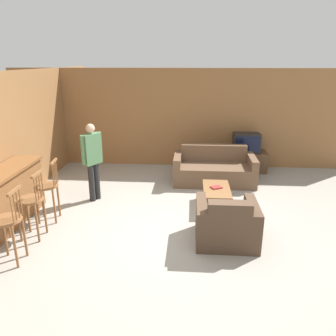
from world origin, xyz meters
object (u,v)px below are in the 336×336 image
Objects in this scene: tv at (246,143)px; person_by_window at (92,158)px; bar_chair_mid at (31,204)px; book_on_table at (216,187)px; bar_chair_near at (8,224)px; coffee_table at (217,191)px; couch_far at (214,170)px; armchair_near at (226,224)px; tv_unit at (245,161)px; bar_chair_far at (47,189)px.

person_by_window is (-3.40, -2.12, 0.15)m from tv.
bar_chair_mid is 4.57× the size of book_on_table.
bar_chair_near is 3.72m from coffee_table.
book_on_table is (-0.91, -2.28, -0.36)m from tv.
person_by_window is (-2.54, -1.24, 0.61)m from couch_far.
armchair_near is 0.89× the size of tv_unit.
coffee_table is at bearing 14.37° from bar_chair_far.
couch_far is 1.96× the size of armchair_near.
tv reaches higher than tv_unit.
tv_unit is (0.86, 0.88, -0.04)m from couch_far.
armchair_near is at bearing -89.32° from couch_far.
tv is 2.48m from book_on_table.
book_on_table is (-0.05, -1.40, 0.11)m from couch_far.
tv_unit is (3.96, 3.70, -0.34)m from bar_chair_mid.
bar_chair_far is 3.19m from armchair_near.
person_by_window is at bearing 70.56° from bar_chair_mid.
couch_far is 7.67× the size of book_on_table.
tv is (0.90, 2.30, 0.44)m from coffee_table.
couch_far is 1.42m from coffee_table.
person_by_window is at bearing 176.34° from book_on_table.
bar_chair_near is 5.92m from tv.
armchair_near is 3.03m from person_by_window.
bar_chair_far is 4.57× the size of book_on_table.
bar_chair_mid reaches higher than book_on_table.
bar_chair_mid and bar_chair_far have the same top height.
book_on_table is at bearing 24.90° from bar_chair_mid.
tv_unit is (3.96, 4.40, -0.34)m from bar_chair_near.
tv reaches higher than book_on_table.
bar_chair_near is at bearing -90.00° from bar_chair_mid.
tv_unit is 2.46m from book_on_table.
armchair_near is 1.31m from coffee_table.
bar_chair_mid is 0.62m from bar_chair_far.
bar_chair_near is 1.04× the size of tv_unit.
bar_chair_far reaches higher than book_on_table.
tv_unit is at bearing 68.66° from coffee_table.
coffee_table is at bearing -111.34° from tv_unit.
bar_chair_near is at bearing -131.38° from couch_far.
bar_chair_near is at bearing -132.01° from tv_unit.
coffee_table is at bearing -59.09° from book_on_table.
person_by_window reaches higher than book_on_table.
coffee_table is at bearing -91.46° from couch_far.
coffee_table is 2.47m from tv_unit.
armchair_near is 3.91× the size of book_on_table.
bar_chair_near is 1.00× the size of bar_chair_far.
person_by_window is (-2.51, 0.17, 0.58)m from coffee_table.
bar_chair_mid reaches higher than armchair_near.
bar_chair_near reaches higher than coffee_table.
bar_chair_far is 5.02m from tv.
bar_chair_far is at bearing 170.50° from armchair_near.
book_on_table is 0.15× the size of person_by_window.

